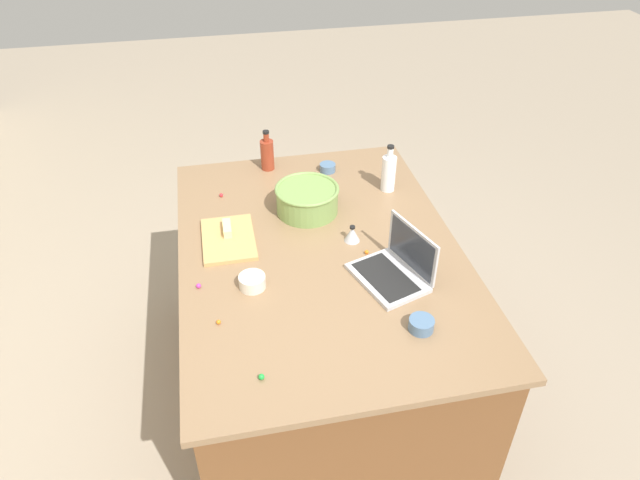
{
  "coord_description": "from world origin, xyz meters",
  "views": [
    {
      "loc": [
        -1.95,
        0.4,
        2.44
      ],
      "look_at": [
        0.0,
        0.0,
        0.95
      ],
      "focal_mm": 32.35,
      "sensor_mm": 36.0,
      "label": 1
    }
  ],
  "objects_px": {
    "cutting_board": "(228,239)",
    "kitchen_timer": "(352,234)",
    "ramekin_small": "(252,282)",
    "laptop": "(396,268)",
    "butter_stick_left": "(227,228)",
    "bottle_vinegar": "(389,172)",
    "ramekin_wide": "(328,168)",
    "mixing_bowl_large": "(307,199)",
    "ramekin_medium": "(421,325)",
    "bottle_soy": "(267,154)"
  },
  "relations": [
    {
      "from": "laptop",
      "to": "cutting_board",
      "type": "bearing_deg",
      "value": 59.49
    },
    {
      "from": "mixing_bowl_large",
      "to": "kitchen_timer",
      "type": "height_order",
      "value": "mixing_bowl_large"
    },
    {
      "from": "ramekin_wide",
      "to": "bottle_vinegar",
      "type": "bearing_deg",
      "value": -132.9
    },
    {
      "from": "ramekin_wide",
      "to": "kitchen_timer",
      "type": "xyz_separation_m",
      "value": [
        -0.62,
        0.02,
        0.01
      ]
    },
    {
      "from": "bottle_soy",
      "to": "cutting_board",
      "type": "height_order",
      "value": "bottle_soy"
    },
    {
      "from": "laptop",
      "to": "butter_stick_left",
      "type": "height_order",
      "value": "laptop"
    },
    {
      "from": "cutting_board",
      "to": "bottle_vinegar",
      "type": "bearing_deg",
      "value": -71.45
    },
    {
      "from": "bottle_vinegar",
      "to": "ramekin_small",
      "type": "xyz_separation_m",
      "value": [
        -0.6,
        0.75,
        -0.07
      ]
    },
    {
      "from": "mixing_bowl_large",
      "to": "ramekin_medium",
      "type": "distance_m",
      "value": 0.89
    },
    {
      "from": "laptop",
      "to": "ramekin_wide",
      "type": "relative_size",
      "value": 4.38
    },
    {
      "from": "cutting_board",
      "to": "butter_stick_left",
      "type": "xyz_separation_m",
      "value": [
        0.05,
        0.0,
        0.03
      ]
    },
    {
      "from": "bottle_vinegar",
      "to": "butter_stick_left",
      "type": "distance_m",
      "value": 0.85
    },
    {
      "from": "cutting_board",
      "to": "ramekin_small",
      "type": "bearing_deg",
      "value": -167.72
    },
    {
      "from": "laptop",
      "to": "butter_stick_left",
      "type": "bearing_deg",
      "value": 56.61
    },
    {
      "from": "bottle_vinegar",
      "to": "cutting_board",
      "type": "bearing_deg",
      "value": 108.55
    },
    {
      "from": "bottle_vinegar",
      "to": "butter_stick_left",
      "type": "bearing_deg",
      "value": 105.64
    },
    {
      "from": "laptop",
      "to": "mixing_bowl_large",
      "type": "bearing_deg",
      "value": 25.97
    },
    {
      "from": "ramekin_wide",
      "to": "laptop",
      "type": "bearing_deg",
      "value": -174.28
    },
    {
      "from": "laptop",
      "to": "cutting_board",
      "type": "distance_m",
      "value": 0.76
    },
    {
      "from": "mixing_bowl_large",
      "to": "ramekin_wide",
      "type": "xyz_separation_m",
      "value": [
        0.35,
        -0.18,
        -0.05
      ]
    },
    {
      "from": "ramekin_medium",
      "to": "ramekin_wide",
      "type": "distance_m",
      "value": 1.21
    },
    {
      "from": "laptop",
      "to": "bottle_soy",
      "type": "distance_m",
      "value": 1.06
    },
    {
      "from": "mixing_bowl_large",
      "to": "butter_stick_left",
      "type": "xyz_separation_m",
      "value": [
        -0.12,
        0.39,
        -0.03
      ]
    },
    {
      "from": "butter_stick_left",
      "to": "ramekin_wide",
      "type": "bearing_deg",
      "value": -50.16
    },
    {
      "from": "bottle_vinegar",
      "to": "kitchen_timer",
      "type": "height_order",
      "value": "bottle_vinegar"
    },
    {
      "from": "bottle_soy",
      "to": "butter_stick_left",
      "type": "relative_size",
      "value": 1.99
    },
    {
      "from": "bottle_soy",
      "to": "kitchen_timer",
      "type": "bearing_deg",
      "value": -158.24
    },
    {
      "from": "ramekin_small",
      "to": "bottle_vinegar",
      "type": "bearing_deg",
      "value": -51.01
    },
    {
      "from": "laptop",
      "to": "ramekin_medium",
      "type": "xyz_separation_m",
      "value": [
        -0.31,
        -0.0,
        -0.02
      ]
    },
    {
      "from": "laptop",
      "to": "bottle_soy",
      "type": "relative_size",
      "value": 1.66
    },
    {
      "from": "ramekin_small",
      "to": "laptop",
      "type": "bearing_deg",
      "value": -95.31
    },
    {
      "from": "ramekin_wide",
      "to": "ramekin_medium",
      "type": "bearing_deg",
      "value": -175.52
    },
    {
      "from": "cutting_board",
      "to": "ramekin_small",
      "type": "distance_m",
      "value": 0.34
    },
    {
      "from": "ramekin_small",
      "to": "bottle_soy",
      "type": "bearing_deg",
      "value": -11.1
    },
    {
      "from": "bottle_vinegar",
      "to": "ramekin_medium",
      "type": "bearing_deg",
      "value": 170.39
    },
    {
      "from": "ramekin_medium",
      "to": "ramekin_small",
      "type": "bearing_deg",
      "value": 58.4
    },
    {
      "from": "ramekin_medium",
      "to": "mixing_bowl_large",
      "type": "bearing_deg",
      "value": 17.6
    },
    {
      "from": "butter_stick_left",
      "to": "ramekin_small",
      "type": "bearing_deg",
      "value": -169.17
    },
    {
      "from": "cutting_board",
      "to": "ramekin_medium",
      "type": "distance_m",
      "value": 0.95
    },
    {
      "from": "bottle_soy",
      "to": "mixing_bowl_large",
      "type": "bearing_deg",
      "value": -163.54
    },
    {
      "from": "cutting_board",
      "to": "kitchen_timer",
      "type": "relative_size",
      "value": 4.34
    },
    {
      "from": "ramekin_medium",
      "to": "butter_stick_left",
      "type": "bearing_deg",
      "value": 41.74
    },
    {
      "from": "laptop",
      "to": "kitchen_timer",
      "type": "xyz_separation_m",
      "value": [
        0.28,
        0.11,
        -0.01
      ]
    },
    {
      "from": "ramekin_small",
      "to": "kitchen_timer",
      "type": "xyz_separation_m",
      "value": [
        0.22,
        -0.47,
        0.01
      ]
    },
    {
      "from": "laptop",
      "to": "ramekin_small",
      "type": "xyz_separation_m",
      "value": [
        0.05,
        0.58,
        -0.02
      ]
    },
    {
      "from": "mixing_bowl_large",
      "to": "butter_stick_left",
      "type": "height_order",
      "value": "mixing_bowl_large"
    },
    {
      "from": "mixing_bowl_large",
      "to": "bottle_soy",
      "type": "relative_size",
      "value": 1.38
    },
    {
      "from": "bottle_vinegar",
      "to": "ramekin_wide",
      "type": "height_order",
      "value": "bottle_vinegar"
    },
    {
      "from": "mixing_bowl_large",
      "to": "cutting_board",
      "type": "height_order",
      "value": "mixing_bowl_large"
    },
    {
      "from": "bottle_vinegar",
      "to": "ramekin_small",
      "type": "relative_size",
      "value": 2.27
    }
  ]
}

